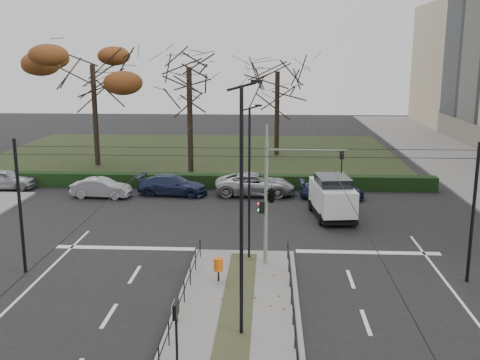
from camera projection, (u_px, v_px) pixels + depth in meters
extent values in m
plane|color=black|center=(239.00, 296.00, 22.41)|extent=(140.00, 140.00, 0.00)
cube|color=#625F5D|center=(235.00, 324.00, 19.96)|extent=(4.40, 15.00, 0.14)
cube|color=black|center=(196.00, 155.00, 53.90)|extent=(38.00, 26.00, 0.10)
cube|color=black|center=(171.00, 180.00, 40.75)|extent=(38.00, 1.00, 1.00)
cylinder|color=black|center=(200.00, 248.00, 26.29)|extent=(0.04, 0.04, 0.90)
cylinder|color=black|center=(288.00, 249.00, 26.07)|extent=(0.04, 0.04, 0.90)
cylinder|color=black|center=(177.00, 298.00, 19.76)|extent=(0.04, 13.20, 0.04)
cylinder|color=black|center=(293.00, 301.00, 19.54)|extent=(0.04, 13.20, 0.04)
cylinder|color=black|center=(20.00, 207.00, 24.22)|extent=(0.14, 0.14, 6.00)
cylinder|color=black|center=(473.00, 214.00, 23.19)|extent=(0.14, 0.14, 6.00)
cylinder|color=black|center=(240.00, 156.00, 22.19)|extent=(20.00, 0.02, 0.02)
cylinder|color=black|center=(243.00, 148.00, 24.14)|extent=(20.00, 0.02, 0.02)
cylinder|color=black|center=(135.00, 176.00, 19.49)|extent=(0.02, 34.00, 0.02)
cylinder|color=black|center=(338.00, 179.00, 19.12)|extent=(0.02, 34.00, 0.02)
cylinder|color=slate|center=(266.00, 203.00, 25.02)|extent=(0.17, 0.17, 5.68)
cylinder|color=slate|center=(307.00, 150.00, 24.41)|extent=(3.49, 0.11, 0.11)
imported|color=black|center=(342.00, 162.00, 24.44)|extent=(0.20, 0.22, 0.98)
imported|color=black|center=(271.00, 193.00, 24.92)|extent=(0.86, 2.22, 0.87)
cube|color=black|center=(261.00, 207.00, 25.08)|extent=(0.24, 0.17, 0.55)
sphere|color=#FF0C0C|center=(259.00, 204.00, 25.05)|extent=(0.12, 0.12, 0.12)
sphere|color=#0CE533|center=(259.00, 210.00, 25.12)|extent=(0.12, 0.12, 0.12)
cylinder|color=black|center=(219.00, 275.00, 23.51)|extent=(0.08, 0.08, 0.49)
cylinder|color=#C3530B|center=(218.00, 264.00, 23.41)|extent=(0.39, 0.39, 0.54)
cylinder|color=black|center=(177.00, 340.00, 16.46)|extent=(0.08, 0.08, 2.19)
cube|color=black|center=(176.00, 309.00, 16.25)|extent=(0.11, 0.60, 0.46)
cube|color=white|center=(174.00, 309.00, 16.25)|extent=(0.02, 0.53, 0.38)
cylinder|color=black|center=(241.00, 216.00, 18.23)|extent=(0.12, 0.12, 8.33)
cube|color=black|center=(257.00, 81.00, 17.27)|extent=(0.36, 0.15, 0.10)
cylinder|color=black|center=(249.00, 185.00, 25.55)|extent=(0.10, 0.10, 6.97)
cube|color=black|center=(258.00, 105.00, 24.74)|extent=(0.30, 0.12, 0.09)
imported|color=#9EA1A5|center=(4.00, 179.00, 40.05)|extent=(4.45, 2.09, 1.47)
imported|color=#9EA1A5|center=(101.00, 188.00, 37.83)|extent=(4.06, 1.63, 1.31)
imported|color=#1F2849|center=(173.00, 185.00, 38.52)|extent=(4.95, 2.38, 1.39)
imported|color=#9EA1A5|center=(255.00, 184.00, 38.48)|extent=(5.43, 2.51, 1.51)
cube|color=silver|center=(332.00, 197.00, 33.05)|extent=(2.46, 4.79, 1.49)
cube|color=black|center=(333.00, 182.00, 32.85)|extent=(2.06, 2.72, 0.69)
cube|color=black|center=(332.00, 212.00, 33.25)|extent=(2.51, 4.89, 0.18)
cylinder|color=black|center=(354.00, 219.00, 31.83)|extent=(0.30, 0.68, 0.66)
cylinder|color=black|center=(321.00, 219.00, 31.71)|extent=(0.30, 0.68, 0.66)
cylinder|color=black|center=(342.00, 205.00, 34.78)|extent=(0.30, 0.68, 0.66)
cylinder|color=black|center=(311.00, 205.00, 34.66)|extent=(0.30, 0.68, 0.66)
cylinder|color=black|center=(95.00, 115.00, 47.78)|extent=(0.44, 0.44, 8.55)
ellipsoid|color=#5C3115|center=(92.00, 64.00, 46.85)|extent=(9.98, 9.98, 5.37)
cylinder|color=black|center=(277.00, 114.00, 52.74)|extent=(0.44, 0.44, 7.82)
cylinder|color=black|center=(190.00, 120.00, 45.10)|extent=(0.44, 0.44, 8.38)
imported|color=#1F2849|center=(332.00, 190.00, 37.50)|extent=(4.36, 1.94, 1.24)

